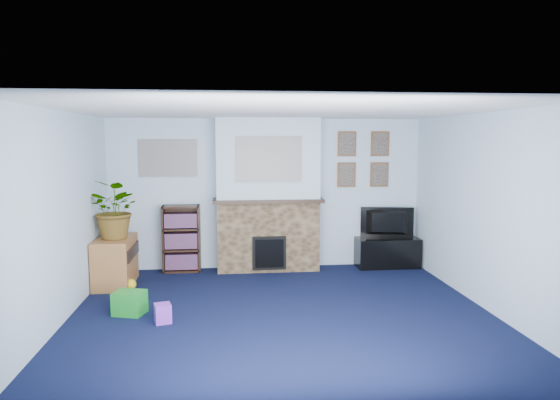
{
  "coord_description": "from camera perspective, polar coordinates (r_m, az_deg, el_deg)",
  "views": [
    {
      "loc": [
        -0.62,
        -5.72,
        2.07
      ],
      "look_at": [
        0.07,
        0.91,
        1.26
      ],
      "focal_mm": 32.0,
      "sensor_mm": 36.0,
      "label": 1
    }
  ],
  "objects": [
    {
      "name": "mantel_clock",
      "position": [
        7.79,
        -1.57,
        0.66
      ],
      "size": [
        0.1,
        0.06,
        0.14
      ],
      "primitive_type": "cube",
      "color": "gold",
      "rests_on": "chimney_breast"
    },
    {
      "name": "collage_main",
      "position": [
        7.59,
        -1.27,
        4.73
      ],
      "size": [
        1.0,
        0.03,
        0.68
      ],
      "primitive_type": "cube",
      "color": "gray",
      "rests_on": "chimney_breast"
    },
    {
      "name": "portrait_br",
      "position": [
        8.34,
        11.29,
        2.87
      ],
      "size": [
        0.3,
        0.03,
        0.4
      ],
      "primitive_type": "cube",
      "color": "brown",
      "rests_on": "wall_back"
    },
    {
      "name": "wall_front",
      "position": [
        3.63,
        4.09,
        -6.94
      ],
      "size": [
        5.0,
        0.04,
        2.4
      ],
      "primitive_type": "cube",
      "color": "silver",
      "rests_on": "ground"
    },
    {
      "name": "potted_plant",
      "position": [
        7.36,
        -18.23,
        -1.01
      ],
      "size": [
        0.97,
        0.93,
        0.83
      ],
      "primitive_type": "imported",
      "rotation": [
        0.0,
        0.0,
        5.79
      ],
      "color": "#26661E",
      "rests_on": "sideboard"
    },
    {
      "name": "portrait_tr",
      "position": [
        8.32,
        11.37,
        6.31
      ],
      "size": [
        0.3,
        0.03,
        0.4
      ],
      "primitive_type": "cube",
      "color": "brown",
      "rests_on": "wall_back"
    },
    {
      "name": "toy_block",
      "position": [
        5.95,
        -13.24,
        -12.48
      ],
      "size": [
        0.22,
        0.22,
        0.22
      ],
      "primitive_type": "cube",
      "rotation": [
        0.0,
        0.0,
        0.27
      ],
      "color": "purple",
      "rests_on": "ground"
    },
    {
      "name": "toy_ball",
      "position": [
        7.29,
        -16.7,
        -9.14
      ],
      "size": [
        0.15,
        0.15,
        0.15
      ],
      "primitive_type": "sphere",
      "color": "yellow",
      "rests_on": "ground"
    },
    {
      "name": "tv_stand",
      "position": [
        8.37,
        12.14,
        -5.97
      ],
      "size": [
        1.01,
        0.42,
        0.48
      ],
      "primitive_type": "cube",
      "color": "black",
      "rests_on": "ground"
    },
    {
      "name": "wall_back",
      "position": [
        8.04,
        -1.5,
        0.71
      ],
      "size": [
        5.0,
        0.04,
        2.4
      ],
      "primitive_type": "cube",
      "color": "silver",
      "rests_on": "ground"
    },
    {
      "name": "mantel_can",
      "position": [
        7.87,
        3.53,
        0.64
      ],
      "size": [
        0.07,
        0.07,
        0.13
      ],
      "primitive_type": "cylinder",
      "color": "purple",
      "rests_on": "chimney_breast"
    },
    {
      "name": "wall_left",
      "position": [
        6.08,
        -23.91,
        -1.89
      ],
      "size": [
        0.04,
        4.5,
        2.4
      ],
      "primitive_type": "cube",
      "color": "silver",
      "rests_on": "ground"
    },
    {
      "name": "green_crate",
      "position": [
        6.32,
        -16.81,
        -11.16
      ],
      "size": [
        0.41,
        0.36,
        0.28
      ],
      "primitive_type": "cube",
      "rotation": [
        0.0,
        0.0,
        -0.29
      ],
      "color": "#198C26",
      "rests_on": "ground"
    },
    {
      "name": "floor",
      "position": [
        6.11,
        0.22,
        -12.86
      ],
      "size": [
        5.0,
        4.5,
        0.01
      ],
      "primitive_type": "cube",
      "color": "black",
      "rests_on": "ground"
    },
    {
      "name": "sideboard",
      "position": [
        7.55,
        -18.3,
        -6.6
      ],
      "size": [
        0.49,
        0.88,
        0.68
      ],
      "primitive_type": "cube",
      "color": "#9E6332",
      "rests_on": "ground"
    },
    {
      "name": "ceiling",
      "position": [
        5.76,
        0.23,
        10.21
      ],
      "size": [
        5.0,
        4.5,
        0.01
      ],
      "primitive_type": "cube",
      "color": "white",
      "rests_on": "wall_back"
    },
    {
      "name": "mantel_teddy",
      "position": [
        7.77,
        -5.1,
        0.58
      ],
      "size": [
        0.14,
        0.14,
        0.14
      ],
      "primitive_type": "sphere",
      "color": "gray",
      "rests_on": "chimney_breast"
    },
    {
      "name": "television",
      "position": [
        8.29,
        12.19,
        -2.57
      ],
      "size": [
        0.86,
        0.27,
        0.49
      ],
      "primitive_type": "imported",
      "rotation": [
        0.0,
        0.0,
        2.95
      ],
      "color": "black",
      "rests_on": "tv_stand"
    },
    {
      "name": "toy_tube",
      "position": [
        7.4,
        -19.1,
        -9.15
      ],
      "size": [
        0.31,
        0.14,
        0.18
      ],
      "primitive_type": "cylinder",
      "rotation": [
        0.0,
        1.43,
        0.0
      ],
      "color": "orange",
      "rests_on": "ground"
    },
    {
      "name": "bookshelf",
      "position": [
        8.02,
        -11.17,
        -4.5
      ],
      "size": [
        0.58,
        0.28,
        1.05
      ],
      "color": "black",
      "rests_on": "ground"
    },
    {
      "name": "collage_left",
      "position": [
        8.01,
        -12.66,
        4.68
      ],
      "size": [
        0.9,
        0.03,
        0.58
      ],
      "primitive_type": "cube",
      "color": "gray",
      "rests_on": "wall_back"
    },
    {
      "name": "portrait_tl",
      "position": [
        8.18,
        7.66,
        6.37
      ],
      "size": [
        0.3,
        0.03,
        0.4
      ],
      "primitive_type": "cube",
      "color": "brown",
      "rests_on": "wall_back"
    },
    {
      "name": "portrait_bl",
      "position": [
        8.2,
        7.61,
        2.88
      ],
      "size": [
        0.3,
        0.03,
        0.4
      ],
      "primitive_type": "cube",
      "color": "brown",
      "rests_on": "wall_back"
    },
    {
      "name": "mantel_candle",
      "position": [
        7.82,
        0.8,
        0.76
      ],
      "size": [
        0.05,
        0.05,
        0.17
      ],
      "primitive_type": "cylinder",
      "color": "#B2BFC6",
      "rests_on": "chimney_breast"
    },
    {
      "name": "chimney_breast",
      "position": [
        7.84,
        -1.39,
        0.43
      ],
      "size": [
        1.72,
        0.5,
        2.4
      ],
      "color": "brown",
      "rests_on": "ground"
    },
    {
      "name": "wall_right",
      "position": [
        6.57,
        22.45,
        -1.2
      ],
      "size": [
        0.04,
        4.5,
        2.4
      ],
      "primitive_type": "cube",
      "color": "silver",
      "rests_on": "ground"
    }
  ]
}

